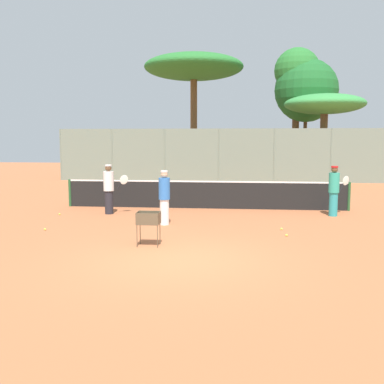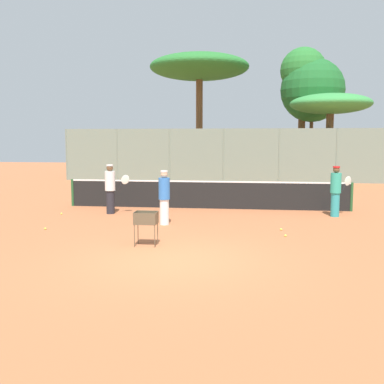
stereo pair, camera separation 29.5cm
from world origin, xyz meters
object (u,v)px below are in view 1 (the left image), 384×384
at_px(player_white_outfit, 109,188).
at_px(ball_cart, 148,221).
at_px(player_red_cap, 164,197).
at_px(player_yellow_shirt, 334,190).
at_px(tennis_net, 205,194).

bearing_deg(player_white_outfit, ball_cart, -69.87).
xyz_separation_m(player_red_cap, player_yellow_shirt, (5.56, 2.18, 0.02)).
bearing_deg(player_red_cap, tennis_net, -36.00).
bearing_deg(tennis_net, player_red_cap, -106.26).
bearing_deg(tennis_net, player_white_outfit, -153.81).
relative_size(player_red_cap, ball_cart, 1.97).
height_order(tennis_net, ball_cart, tennis_net).
height_order(tennis_net, player_yellow_shirt, player_yellow_shirt).
distance_m(player_white_outfit, ball_cart, 5.20).
distance_m(tennis_net, ball_cart, 6.30).
relative_size(player_white_outfit, player_red_cap, 1.04).
height_order(player_yellow_shirt, ball_cart, player_yellow_shirt).
xyz_separation_m(tennis_net, player_white_outfit, (-3.29, -1.62, 0.35)).
distance_m(player_white_outfit, player_red_cap, 2.91).
distance_m(player_yellow_shirt, ball_cart, 7.43).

